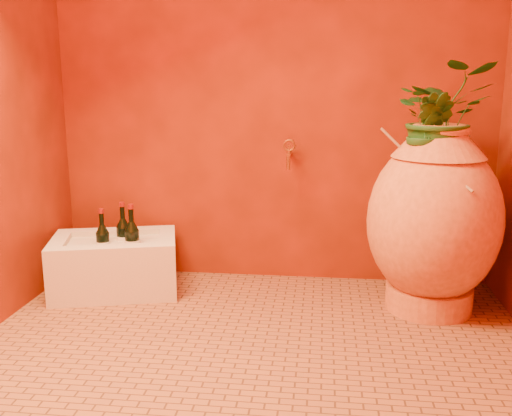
# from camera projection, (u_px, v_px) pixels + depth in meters

# --- Properties ---
(floor) EXTENTS (2.50, 2.50, 0.00)m
(floor) POSITION_uv_depth(u_px,v_px,m) (251.00, 351.00, 2.49)
(floor) COLOR brown
(floor) RESTS_ON ground
(wall_back) EXTENTS (2.50, 0.02, 2.50)m
(wall_back) POSITION_uv_depth(u_px,v_px,m) (273.00, 64.00, 3.19)
(wall_back) COLOR #561904
(wall_back) RESTS_ON ground
(amphora) EXTENTS (0.73, 0.73, 0.95)m
(amphora) POSITION_uv_depth(u_px,v_px,m) (434.00, 220.00, 2.86)
(amphora) COLOR orange
(amphora) RESTS_ON floor
(stone_basin) EXTENTS (0.77, 0.63, 0.31)m
(stone_basin) POSITION_uv_depth(u_px,v_px,m) (115.00, 265.00, 3.18)
(stone_basin) COLOR beige
(stone_basin) RESTS_ON floor
(wine_bottle_a) EXTENTS (0.08, 0.08, 0.32)m
(wine_bottle_a) POSITION_uv_depth(u_px,v_px,m) (124.00, 238.00, 3.21)
(wine_bottle_a) COLOR black
(wine_bottle_a) RESTS_ON stone_basin
(wine_bottle_b) EXTENTS (0.08, 0.08, 0.33)m
(wine_bottle_b) POSITION_uv_depth(u_px,v_px,m) (132.00, 243.00, 3.11)
(wine_bottle_b) COLOR black
(wine_bottle_b) RESTS_ON stone_basin
(wine_bottle_c) EXTENTS (0.07, 0.07, 0.30)m
(wine_bottle_c) POSITION_uv_depth(u_px,v_px,m) (103.00, 244.00, 3.13)
(wine_bottle_c) COLOR black
(wine_bottle_c) RESTS_ON stone_basin
(wall_tap) EXTENTS (0.07, 0.15, 0.16)m
(wall_tap) POSITION_uv_depth(u_px,v_px,m) (289.00, 153.00, 3.21)
(wall_tap) COLOR #A06824
(wall_tap) RESTS_ON wall_back
(plant_main) EXTENTS (0.51, 0.45, 0.51)m
(plant_main) POSITION_uv_depth(u_px,v_px,m) (442.00, 116.00, 2.76)
(plant_main) COLOR #1C4E1D
(plant_main) RESTS_ON amphora
(plant_side) EXTENTS (0.26, 0.23, 0.38)m
(plant_side) POSITION_uv_depth(u_px,v_px,m) (429.00, 132.00, 2.71)
(plant_side) COLOR #1C4E1D
(plant_side) RESTS_ON amphora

